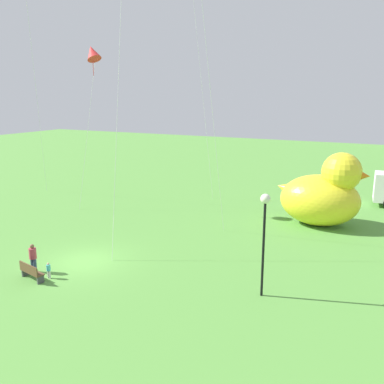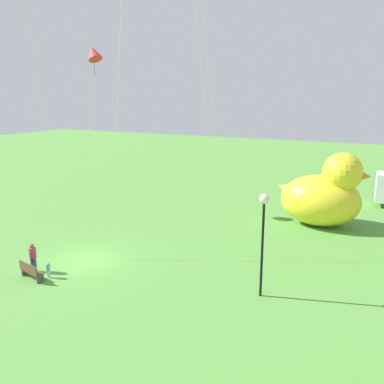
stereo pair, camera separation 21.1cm
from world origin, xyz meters
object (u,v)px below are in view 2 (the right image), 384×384
object	(u,v)px
person_child	(48,269)
park_bench	(31,271)
person_adult	(33,256)
lamppost	(263,220)
giant_inflatable_duck	(324,195)
kite_red	(94,53)

from	to	relation	value
person_child	park_bench	bearing A→B (deg)	-139.65
person_adult	lamppost	distance (m)	12.47
person_child	lamppost	world-z (taller)	lamppost
person_adult	giant_inflatable_duck	bearing A→B (deg)	51.47
park_bench	lamppost	world-z (taller)	lamppost
kite_red	park_bench	bearing A→B (deg)	-65.82
person_child	kite_red	size ratio (longest dim) A/B	0.07
person_child	lamppost	xyz separation A→B (m)	(10.46, 3.17, 3.27)
park_bench	person_child	distance (m)	0.87
person_child	kite_red	distance (m)	17.97
kite_red	person_child	bearing A→B (deg)	-62.25
park_bench	person_adult	bearing A→B (deg)	129.97
lamppost	person_child	bearing A→B (deg)	-163.15
park_bench	kite_red	size ratio (longest dim) A/B	0.13
giant_inflatable_duck	park_bench	bearing A→B (deg)	-125.69
giant_inflatable_duck	person_child	bearing A→B (deg)	-125.06
person_adult	kite_red	distance (m)	17.14
park_bench	person_child	world-z (taller)	park_bench
park_bench	lamppost	bearing A→B (deg)	18.54
park_bench	person_child	xyz separation A→B (m)	(0.66, 0.56, 0.00)
park_bench	person_adult	size ratio (longest dim) A/B	1.05
giant_inflatable_duck	kite_red	world-z (taller)	kite_red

